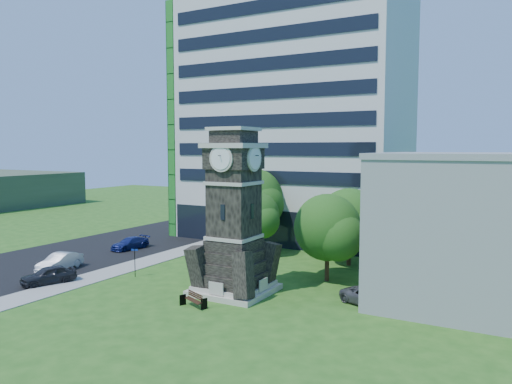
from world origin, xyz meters
The scene contains 16 objects.
ground centered at (0.00, 0.00, 0.00)m, with size 160.00×160.00×0.00m, color #275718.
sidewalk centered at (-9.50, 5.00, 0.03)m, with size 3.00×70.00×0.06m, color gray.
street centered at (-18.00, 5.00, 0.01)m, with size 14.00×80.00×0.02m, color black.
clock_tower centered at (3.00, 2.00, 5.28)m, with size 5.40×5.40×12.22m.
office_tall centered at (-3.20, 25.84, 14.22)m, with size 26.20×15.11×28.60m.
office_low centered at (19.97, 8.00, 5.21)m, with size 15.20×12.20×10.40m.
car_street_south centered at (-11.10, -3.18, 0.71)m, with size 1.68×4.17×1.42m, color black.
car_street_mid centered at (-13.96, 0.24, 0.75)m, with size 1.59×4.55×1.50m, color silver.
car_street_north centered at (-15.06, 10.10, 0.63)m, with size 1.76×4.33×1.26m, color navy.
car_east_lot centered at (12.77, 3.82, 0.60)m, with size 2.00×4.34×1.21m, color #505055.
park_bench centered at (2.39, -2.22, 0.52)m, with size 1.89×0.50×0.98m.
street_sign centered at (-6.61, 1.78, 1.52)m, with size 0.58×0.06×2.43m.
tree_nw centered at (-3.99, 17.62, 5.19)m, with size 6.83×6.21×8.51m.
tree_nc centered at (-2.07, 14.45, 3.84)m, with size 5.20×4.72×6.36m.
tree_ne centered at (7.68, 14.50, 4.03)m, with size 6.37×5.79×7.10m.
tree_east centered at (7.89, 8.43, 4.21)m, with size 5.93×5.39×7.09m.
Camera 1 is at (22.16, -28.91, 10.74)m, focal length 35.00 mm.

